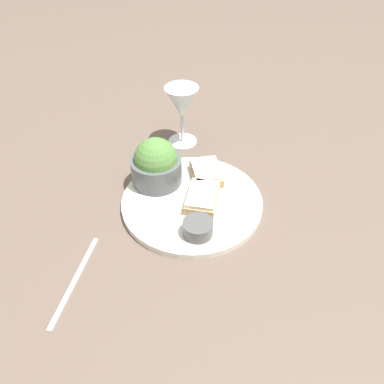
# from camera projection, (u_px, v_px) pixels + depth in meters

# --- Properties ---
(ground_plane) EXTENTS (4.00, 4.00, 0.00)m
(ground_plane) POSITION_uv_depth(u_px,v_px,m) (192.00, 204.00, 0.76)
(ground_plane) COLOR brown
(dinner_plate) EXTENTS (0.28, 0.28, 0.01)m
(dinner_plate) POSITION_uv_depth(u_px,v_px,m) (192.00, 202.00, 0.75)
(dinner_plate) COLOR silver
(dinner_plate) RESTS_ON ground_plane
(salad_bowl) EXTENTS (0.10, 0.10, 0.10)m
(salad_bowl) POSITION_uv_depth(u_px,v_px,m) (156.00, 164.00, 0.76)
(salad_bowl) COLOR #4C5156
(salad_bowl) RESTS_ON dinner_plate
(sauce_ramekin) EXTENTS (0.06, 0.06, 0.03)m
(sauce_ramekin) POSITION_uv_depth(u_px,v_px,m) (198.00, 227.00, 0.67)
(sauce_ramekin) COLOR #4C4C4C
(sauce_ramekin) RESTS_ON dinner_plate
(cheese_toast_near) EXTENTS (0.10, 0.08, 0.03)m
(cheese_toast_near) POSITION_uv_depth(u_px,v_px,m) (202.00, 198.00, 0.73)
(cheese_toast_near) COLOR tan
(cheese_toast_near) RESTS_ON dinner_plate
(cheese_toast_far) EXTENTS (0.09, 0.07, 0.03)m
(cheese_toast_far) POSITION_uv_depth(u_px,v_px,m) (206.00, 172.00, 0.79)
(cheese_toast_far) COLOR tan
(cheese_toast_far) RESTS_ON dinner_plate
(wine_glass) EXTENTS (0.08, 0.08, 0.14)m
(wine_glass) POSITION_uv_depth(u_px,v_px,m) (182.00, 105.00, 0.86)
(wine_glass) COLOR silver
(wine_glass) RESTS_ON ground_plane
(fork) EXTENTS (0.18, 0.05, 0.01)m
(fork) POSITION_uv_depth(u_px,v_px,m) (75.00, 280.00, 0.62)
(fork) COLOR silver
(fork) RESTS_ON ground_plane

